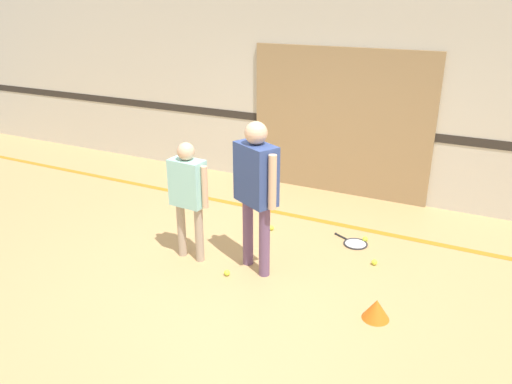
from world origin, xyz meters
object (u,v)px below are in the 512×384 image
at_px(tennis_ball_near_instructor, 227,273).
at_px(training_cone, 376,309).
at_px(person_student_left, 188,189).
at_px(tennis_ball_stray_left, 271,228).
at_px(racket_spare_on_floor, 355,243).
at_px(tennis_ball_stray_right, 374,262).
at_px(person_instructor, 256,182).
at_px(tennis_ball_by_spare_racket, 365,239).

distance_m(tennis_ball_near_instructor, training_cone, 1.64).
xyz_separation_m(person_student_left, tennis_ball_stray_left, (0.53, 1.07, -0.83)).
distance_m(racket_spare_on_floor, tennis_ball_stray_left, 1.08).
bearing_deg(tennis_ball_stray_left, person_student_left, -116.39).
bearing_deg(tennis_ball_stray_right, person_instructor, -149.91).
distance_m(person_student_left, tennis_ball_stray_left, 1.45).
distance_m(tennis_ball_by_spare_racket, tennis_ball_stray_left, 1.20).
height_order(person_student_left, tennis_ball_stray_right, person_student_left).
height_order(tennis_ball_by_spare_racket, tennis_ball_stray_right, same).
bearing_deg(training_cone, tennis_ball_stray_right, 104.68).
relative_size(racket_spare_on_floor, training_cone, 1.98).
bearing_deg(tennis_ball_by_spare_racket, person_student_left, -142.75).
xyz_separation_m(person_student_left, tennis_ball_stray_right, (1.95, 0.78, -0.83)).
bearing_deg(person_student_left, tennis_ball_stray_right, 25.56).
relative_size(person_student_left, tennis_ball_stray_left, 21.02).
bearing_deg(person_instructor, racket_spare_on_floor, 79.98).
relative_size(person_student_left, racket_spare_on_floor, 2.68).
bearing_deg(tennis_ball_near_instructor, tennis_ball_stray_right, 34.42).
relative_size(racket_spare_on_floor, tennis_ball_stray_right, 7.84).
bearing_deg(person_instructor, tennis_ball_by_spare_racket, 79.88).
relative_size(person_student_left, training_cone, 5.31).
bearing_deg(tennis_ball_near_instructor, person_student_left, 163.64).
bearing_deg(racket_spare_on_floor, tennis_ball_stray_left, 32.73).
xyz_separation_m(person_instructor, tennis_ball_stray_left, (-0.26, 0.96, -1.01)).
bearing_deg(training_cone, person_instructor, 167.50).
xyz_separation_m(tennis_ball_near_instructor, tennis_ball_by_spare_racket, (1.14, 1.46, 0.00)).
relative_size(tennis_ball_near_instructor, tennis_ball_by_spare_racket, 1.00).
height_order(racket_spare_on_floor, tennis_ball_stray_left, tennis_ball_stray_left).
distance_m(person_student_left, tennis_ball_by_spare_racket, 2.29).
bearing_deg(tennis_ball_by_spare_racket, tennis_ball_near_instructor, -127.85).
distance_m(racket_spare_on_floor, tennis_ball_stray_right, 0.52).
relative_size(tennis_ball_near_instructor, tennis_ball_stray_right, 1.00).
height_order(tennis_ball_near_instructor, tennis_ball_stray_right, same).
distance_m(tennis_ball_stray_left, tennis_ball_stray_right, 1.45).
relative_size(person_instructor, tennis_ball_stray_right, 25.43).
height_order(tennis_ball_near_instructor, tennis_ball_stray_left, same).
bearing_deg(person_student_left, person_instructor, 11.44).
distance_m(racket_spare_on_floor, training_cone, 1.51).
xyz_separation_m(person_instructor, person_student_left, (-0.79, -0.11, -0.18)).
xyz_separation_m(person_instructor, tennis_ball_by_spare_racket, (0.92, 1.19, -1.01)).
bearing_deg(tennis_ball_stray_right, training_cone, -75.32).
xyz_separation_m(person_instructor, tennis_ball_stray_right, (1.16, 0.67, -1.01)).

